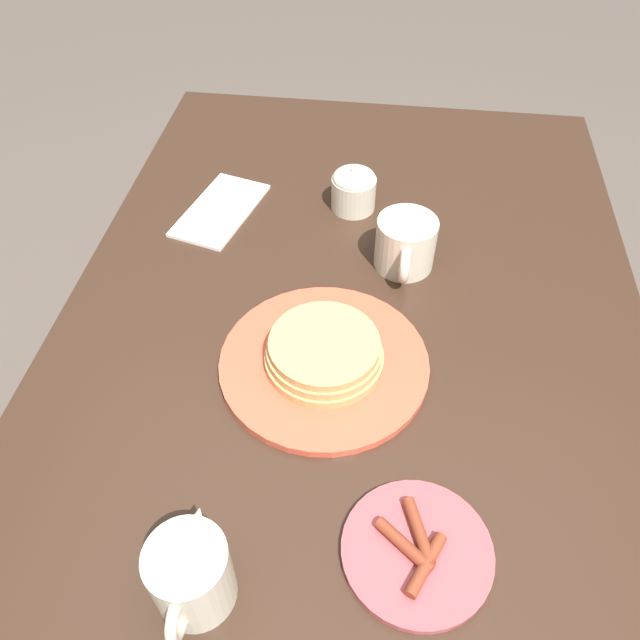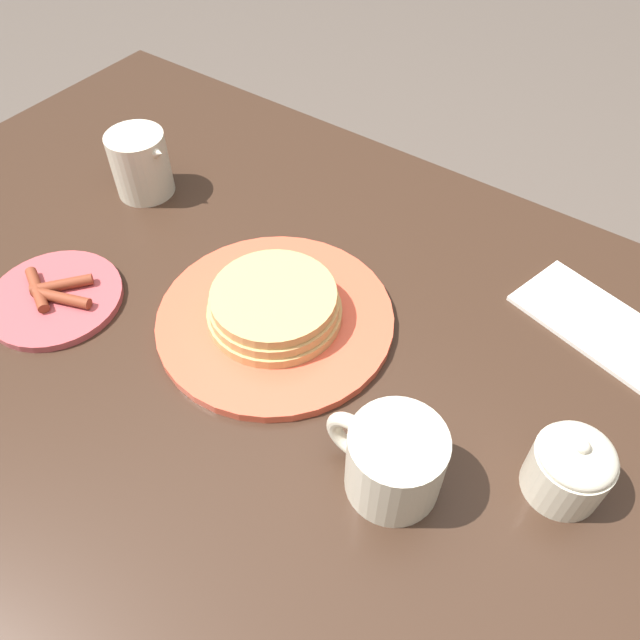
{
  "view_description": "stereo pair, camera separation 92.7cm",
  "coord_description": "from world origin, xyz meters",
  "px_view_note": "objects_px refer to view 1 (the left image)",
  "views": [
    {
      "loc": [
        0.57,
        0.03,
        1.4
      ],
      "look_at": [
        -0.02,
        -0.04,
        0.75
      ],
      "focal_mm": 35.0,
      "sensor_mm": 36.0,
      "label": 1
    },
    {
      "loc": [
        -0.29,
        0.35,
        1.3
      ],
      "look_at": [
        -0.02,
        -0.04,
        0.75
      ],
      "focal_mm": 35.0,
      "sensor_mm": 36.0,
      "label": 2
    }
  ],
  "objects_px": {
    "side_plate_bacon": "(417,551)",
    "creamer_pitcher": "(191,574)",
    "coffee_mug": "(405,244)",
    "napkin": "(220,210)",
    "pancake_plate": "(324,357)",
    "sugar_bowl": "(354,189)"
  },
  "relations": [
    {
      "from": "napkin",
      "to": "side_plate_bacon",
      "type": "bearing_deg",
      "value": 32.09
    },
    {
      "from": "side_plate_bacon",
      "to": "coffee_mug",
      "type": "xyz_separation_m",
      "value": [
        -0.47,
        -0.03,
        0.04
      ]
    },
    {
      "from": "side_plate_bacon",
      "to": "coffee_mug",
      "type": "bearing_deg",
      "value": -176.02
    },
    {
      "from": "side_plate_bacon",
      "to": "sugar_bowl",
      "type": "xyz_separation_m",
      "value": [
        -0.61,
        -0.13,
        0.03
      ]
    },
    {
      "from": "coffee_mug",
      "to": "creamer_pitcher",
      "type": "height_order",
      "value": "creamer_pitcher"
    },
    {
      "from": "side_plate_bacon",
      "to": "sugar_bowl",
      "type": "bearing_deg",
      "value": -168.3
    },
    {
      "from": "side_plate_bacon",
      "to": "creamer_pitcher",
      "type": "bearing_deg",
      "value": -72.72
    },
    {
      "from": "pancake_plate",
      "to": "side_plate_bacon",
      "type": "bearing_deg",
      "value": 28.24
    },
    {
      "from": "side_plate_bacon",
      "to": "creamer_pitcher",
      "type": "xyz_separation_m",
      "value": [
        0.07,
        -0.23,
        0.04
      ]
    },
    {
      "from": "napkin",
      "to": "coffee_mug",
      "type": "bearing_deg",
      "value": 73.03
    },
    {
      "from": "creamer_pitcher",
      "to": "napkin",
      "type": "height_order",
      "value": "creamer_pitcher"
    },
    {
      "from": "sugar_bowl",
      "to": "creamer_pitcher",
      "type": "bearing_deg",
      "value": -8.36
    },
    {
      "from": "side_plate_bacon",
      "to": "pancake_plate",
      "type": "bearing_deg",
      "value": -151.76
    },
    {
      "from": "creamer_pitcher",
      "to": "sugar_bowl",
      "type": "bearing_deg",
      "value": 171.64
    },
    {
      "from": "sugar_bowl",
      "to": "coffee_mug",
      "type": "bearing_deg",
      "value": 33.61
    },
    {
      "from": "coffee_mug",
      "to": "sugar_bowl",
      "type": "relative_size",
      "value": 1.49
    },
    {
      "from": "coffee_mug",
      "to": "napkin",
      "type": "bearing_deg",
      "value": -106.97
    },
    {
      "from": "pancake_plate",
      "to": "creamer_pitcher",
      "type": "xyz_separation_m",
      "value": [
        0.32,
        -0.09,
        0.03
      ]
    },
    {
      "from": "coffee_mug",
      "to": "sugar_bowl",
      "type": "xyz_separation_m",
      "value": [
        -0.14,
        -0.09,
        -0.0
      ]
    },
    {
      "from": "side_plate_bacon",
      "to": "napkin",
      "type": "xyz_separation_m",
      "value": [
        -0.57,
        -0.36,
        -0.0
      ]
    },
    {
      "from": "pancake_plate",
      "to": "sugar_bowl",
      "type": "xyz_separation_m",
      "value": [
        -0.36,
        0.01,
        0.02
      ]
    },
    {
      "from": "coffee_mug",
      "to": "napkin",
      "type": "xyz_separation_m",
      "value": [
        -0.1,
        -0.32,
        -0.04
      ]
    }
  ]
}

